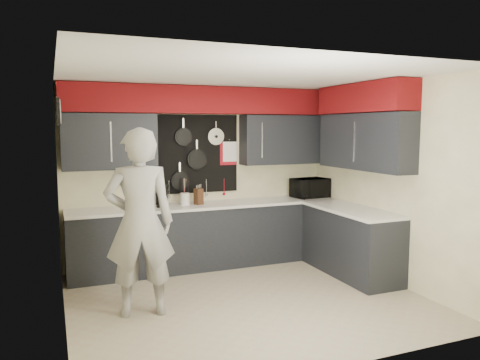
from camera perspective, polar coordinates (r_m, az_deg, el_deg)
name	(u,v)px	position (r m, az deg, el deg)	size (l,w,h in m)	color
ground	(247,299)	(5.68, 0.80, -14.32)	(4.00, 4.00, 0.00)	tan
back_wall_assembly	(204,128)	(6.82, -4.36, 6.37)	(4.00, 0.36, 2.60)	#FBF5C2
right_wall_assembly	(367,133)	(6.48, 15.24, 5.57)	(0.36, 3.50, 2.60)	#FBF5C2
left_wall_assembly	(61,196)	(4.96, -21.01, -1.87)	(0.05, 3.50, 2.60)	#FBF5C2
base_cabinets	(247,237)	(6.73, 0.92, -6.95)	(3.95, 2.20, 0.92)	black
microwave	(310,188)	(7.42, 8.51, -0.96)	(0.54, 0.37, 0.30)	black
knife_block	(199,197)	(6.69, -5.07, -2.02)	(0.10, 0.10, 0.23)	#392212
utensil_crock	(185,199)	(6.68, -6.73, -2.31)	(0.13, 0.13, 0.17)	white
coffee_maker	(163,195)	(6.59, -9.43, -1.87)	(0.21, 0.24, 0.30)	black
person	(140,223)	(5.09, -12.13, -5.11)	(0.74, 0.48, 2.01)	#999997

